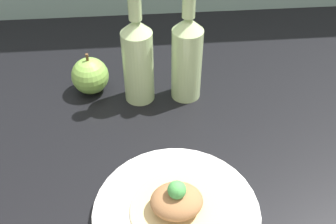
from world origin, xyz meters
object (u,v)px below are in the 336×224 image
at_px(cider_bottle_left, 138,58).
at_px(cider_bottle_right, 185,56).
at_px(plate, 176,212).
at_px(apple, 90,76).
at_px(plated_food, 177,202).

height_order(cider_bottle_left, cider_bottle_right, same).
height_order(plate, apple, apple).
relative_size(plate, apple, 2.78).
bearing_deg(cider_bottle_left, cider_bottle_right, 0.00).
height_order(cider_bottle_left, apple, cider_bottle_left).
distance_m(plated_food, apple, 0.36).
bearing_deg(plated_food, cider_bottle_left, 98.77).
height_order(plated_food, apple, apple).
bearing_deg(cider_bottle_right, plate, -98.91).
xyz_separation_m(plated_food, apple, (-0.15, 0.33, 0.00)).
bearing_deg(plate, cider_bottle_right, 81.09).
xyz_separation_m(cider_bottle_left, cider_bottle_right, (0.09, 0.00, 0.00)).
height_order(plated_food, cider_bottle_left, cider_bottle_left).
relative_size(plate, plated_food, 1.80).
bearing_deg(cider_bottle_left, apple, 162.79).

